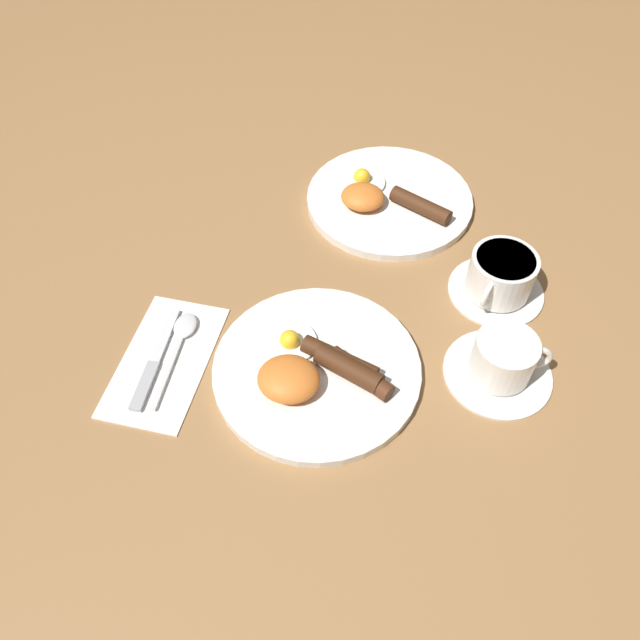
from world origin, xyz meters
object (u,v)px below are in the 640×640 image
Objects in this scene: teacup_near at (503,361)px; teacup_far at (500,277)px; breakfast_plate_near at (316,369)px; breakfast_plate_far at (387,199)px; knife at (154,363)px; spoon at (181,335)px.

teacup_near is 1.03× the size of teacup_far.
breakfast_plate_near is 1.92× the size of teacup_near.
breakfast_plate_far is 1.91× the size of teacup_near.
teacup_far is at bearing -65.20° from knife.
spoon is at bearing -178.50° from teacup_near.
teacup_far is (0.18, -0.18, 0.02)m from breakfast_plate_far.
spoon is at bearing -127.71° from breakfast_plate_far.
breakfast_plate_near is 0.25m from teacup_near.
teacup_far is at bearing 90.66° from teacup_near.
teacup_near is (0.19, -0.33, 0.02)m from breakfast_plate_far.
teacup_near reaches higher than breakfast_plate_far.
teacup_far is 0.52m from knife.
teacup_near is at bearing -88.03° from spoon.
teacup_near is 0.15m from teacup_far.
breakfast_plate_far is (0.06, 0.37, -0.00)m from breakfast_plate_near.
teacup_far is at bearing -69.41° from spoon.
teacup_near is 0.86× the size of knife.
teacup_far reaches higher than teacup_near.
knife is (-0.23, -0.02, -0.01)m from breakfast_plate_near.
breakfast_plate_far reaches higher than spoon.
breakfast_plate_near is at bearing -141.72° from teacup_far.
breakfast_plate_near is at bearing -99.47° from breakfast_plate_far.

